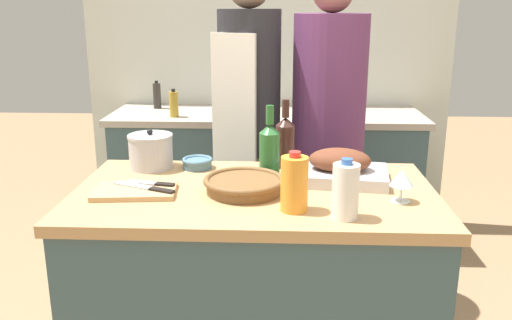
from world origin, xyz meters
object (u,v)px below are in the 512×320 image
object	(u,v)px
wine_bottle_green	(270,149)
stand_mixer	(320,93)
wicker_basket	(244,184)
condiment_bottle_short	(174,104)
knife_chef	(146,188)
person_cook_guest	(328,129)
person_cook_aproned	(249,124)
juice_jug	(294,184)
wine_bottle_dark	(285,141)
knife_paring	(152,184)
stock_pot	(151,151)
condiment_bottle_extra	(241,102)
condiment_bottle_tall	(157,96)
cutting_board	(135,191)
milk_jug	(345,191)
roasting_pan	(339,169)
wine_glass_left	(402,179)
mixing_bowl	(197,163)

from	to	relation	value
wine_bottle_green	stand_mixer	world-z (taller)	stand_mixer
wicker_basket	condiment_bottle_short	bearing A→B (deg)	109.92
knife_chef	person_cook_guest	xyz separation A→B (m)	(0.71, 0.93, 0.01)
wicker_basket	person_cook_aproned	xyz separation A→B (m)	(-0.03, 0.87, 0.03)
juice_jug	wine_bottle_dark	world-z (taller)	wine_bottle_dark
juice_jug	knife_paring	size ratio (longest dim) A/B	1.07
stock_pot	condiment_bottle_extra	bearing A→B (deg)	77.16
stock_pot	condiment_bottle_short	xyz separation A→B (m)	(-0.14, 1.19, -0.02)
condiment_bottle_extra	juice_jug	bearing A→B (deg)	-80.22
wine_bottle_dark	condiment_bottle_tall	distance (m)	1.67
knife_chef	knife_paring	world-z (taller)	same
stock_pot	wine_bottle_dark	bearing A→B (deg)	4.10
wine_bottle_dark	knife_paring	size ratio (longest dim) A/B	1.52
cutting_board	condiment_bottle_tall	xyz separation A→B (m)	(-0.32, 1.79, 0.04)
milk_jug	wine_bottle_green	xyz separation A→B (m)	(-0.24, 0.41, 0.02)
person_cook_aproned	knife_chef	bearing A→B (deg)	-81.61
stock_pot	wine_bottle_green	xyz separation A→B (m)	(0.48, -0.10, 0.04)
juice_jug	condiment_bottle_short	world-z (taller)	juice_jug
condiment_bottle_extra	wine_bottle_green	bearing A→B (deg)	-81.28
milk_jug	person_cook_aproned	distance (m)	1.15
knife_chef	condiment_bottle_extra	size ratio (longest dim) A/B	1.24
roasting_pan	wine_bottle_dark	world-z (taller)	wine_bottle_dark
roasting_pan	wine_bottle_dark	bearing A→B (deg)	138.74
wine_bottle_green	person_cook_guest	world-z (taller)	person_cook_guest
juice_jug	condiment_bottle_extra	world-z (taller)	juice_jug
wicker_basket	person_cook_guest	world-z (taller)	person_cook_guest
juice_jug	person_cook_guest	world-z (taller)	person_cook_guest
stock_pot	wine_glass_left	world-z (taller)	stock_pot
wicker_basket	knife_paring	size ratio (longest dim) A/B	1.58
stand_mixer	condiment_bottle_extra	distance (m)	0.51
condiment_bottle_tall	knife_paring	bearing A→B (deg)	-78.05
cutting_board	condiment_bottle_short	xyz separation A→B (m)	(-0.15, 1.51, 0.04)
mixing_bowl	condiment_bottle_short	bearing A→B (deg)	105.26
wine_glass_left	person_cook_aproned	xyz separation A→B (m)	(-0.56, 0.94, -0.02)
knife_chef	condiment_bottle_tall	world-z (taller)	condiment_bottle_tall
stock_pot	wine_glass_left	bearing A→B (deg)	-20.88
roasting_pan	stand_mixer	bearing A→B (deg)	88.95
knife_paring	condiment_bottle_extra	world-z (taller)	condiment_bottle_extra
milk_jug	wine_bottle_green	world-z (taller)	wine_bottle_green
wicker_basket	milk_jug	bearing A→B (deg)	-34.87
roasting_pan	stand_mixer	xyz separation A→B (m)	(0.03, 1.47, 0.06)
stock_pot	condiment_bottle_extra	distance (m)	1.25
stock_pot	wine_bottle_dark	xyz separation A→B (m)	(0.54, 0.04, 0.04)
condiment_bottle_extra	roasting_pan	bearing A→B (deg)	-71.15
juice_jug	wine_bottle_green	world-z (taller)	wine_bottle_green
wine_bottle_dark	juice_jug	bearing A→B (deg)	-86.96
wine_bottle_dark	wine_bottle_green	bearing A→B (deg)	-114.07
cutting_board	stock_pot	xyz separation A→B (m)	(-0.01, 0.32, 0.06)
wine_bottle_green	milk_jug	bearing A→B (deg)	-59.54
knife_paring	roasting_pan	bearing A→B (deg)	10.39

